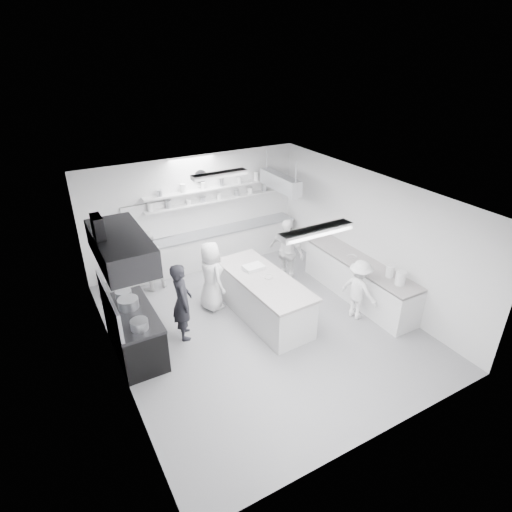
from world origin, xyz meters
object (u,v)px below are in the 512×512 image
back_counter (212,248)px  right_counter (359,280)px  stove (135,333)px  cook_stove (182,301)px  prep_island (264,298)px  cook_back (149,261)px

back_counter → right_counter: size_ratio=1.52×
stove → cook_stove: (1.03, 0.02, 0.41)m
stove → right_counter: size_ratio=0.55×
prep_island → right_counter: bearing=-12.5°
right_counter → cook_back: size_ratio=2.10×
stove → right_counter: (5.25, -0.60, 0.02)m
right_counter → cook_back: cook_back is taller
stove → back_counter: size_ratio=0.36×
prep_island → cook_back: cook_back is taller
stove → back_counter: 4.03m
cook_stove → cook_back: cook_stove is taller
stove → cook_back: size_ratio=1.14×
right_counter → cook_stove: (-4.22, 0.62, 0.39)m
stove → back_counter: (2.90, 2.80, 0.01)m
back_counter → cook_stove: cook_stove is taller
stove → back_counter: bearing=44.0°
back_counter → cook_back: bearing=-163.8°
prep_island → cook_stove: 1.86m
stove → cook_stove: 1.11m
prep_island → cook_back: size_ratio=1.66×
stove → cook_back: 2.48m
right_counter → cook_back: bearing=146.2°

